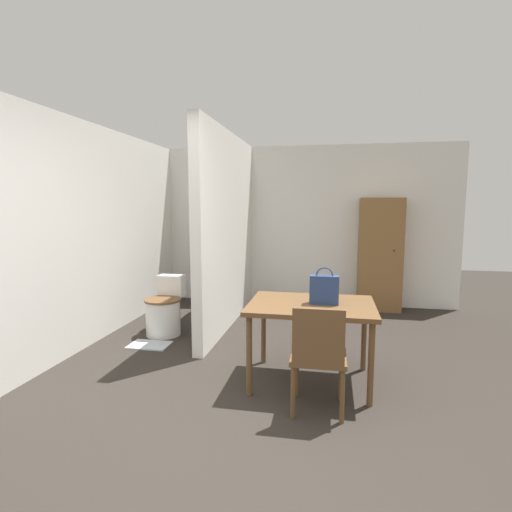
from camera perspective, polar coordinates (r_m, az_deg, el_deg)
The scene contains 10 objects.
ground_plane at distance 2.94m, azimuth -3.58°, elevation -25.31°, with size 16.00×16.00×0.00m, color #2D2823.
wall_back at distance 6.46m, azimuth 5.23°, elevation 4.32°, with size 5.09×0.12×2.50m.
wall_left at distance 5.17m, azimuth -21.14°, elevation 3.12°, with size 0.12×4.97×2.50m.
partition_wall at distance 5.26m, azimuth -4.00°, elevation 3.66°, with size 0.12×2.58×2.50m.
dining_table at distance 3.59m, azimuth 7.90°, elevation -7.91°, with size 1.10×0.83×0.72m.
wooden_chair at distance 3.12m, azimuth 8.91°, elevation -13.71°, with size 0.42×0.42×0.85m.
toilet at distance 5.09m, azimuth -12.93°, elevation -7.69°, with size 0.44×0.59×0.69m.
handbag at distance 3.54m, azimuth 9.72°, elevation -4.70°, with size 0.25×0.10×0.33m.
wooden_cabinet at distance 6.26m, azimuth 17.31°, elevation 0.19°, with size 0.63×0.36×1.69m.
bath_mat at distance 4.79m, azimuth -14.97°, elevation -12.17°, with size 0.45×0.31×0.01m.
Camera 1 is at (0.62, -2.39, 1.58)m, focal length 28.00 mm.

